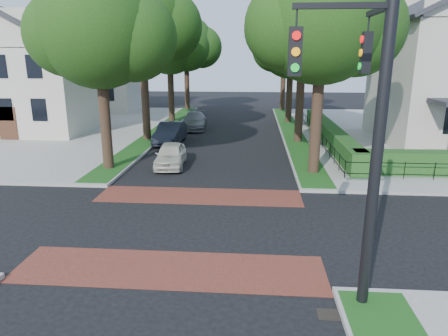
{
  "coord_description": "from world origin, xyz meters",
  "views": [
    {
      "loc": [
        2.38,
        -13.43,
        5.93
      ],
      "look_at": [
        1.17,
        2.18,
        1.6
      ],
      "focal_mm": 32.0,
      "sensor_mm": 36.0,
      "label": 1
    }
  ],
  "objects_px": {
    "parked_car_middle": "(170,133)",
    "parked_car_rear": "(194,121)",
    "parked_car_front": "(171,155)",
    "traffic_signal": "(369,115)"
  },
  "relations": [
    {
      "from": "traffic_signal",
      "to": "parked_car_middle",
      "type": "bearing_deg",
      "value": 114.44
    },
    {
      "from": "traffic_signal",
      "to": "parked_car_middle",
      "type": "distance_m",
      "value": 20.89
    },
    {
      "from": "parked_car_front",
      "to": "parked_car_middle",
      "type": "xyz_separation_m",
      "value": [
        -1.3,
        6.16,
        0.09
      ]
    },
    {
      "from": "traffic_signal",
      "to": "parked_car_rear",
      "type": "xyz_separation_m",
      "value": [
        -7.7,
        24.86,
        -4.0
      ]
    },
    {
      "from": "parked_car_middle",
      "to": "traffic_signal",
      "type": "bearing_deg",
      "value": -63.88
    },
    {
      "from": "parked_car_middle",
      "to": "parked_car_rear",
      "type": "distance_m",
      "value": 6.24
    },
    {
      "from": "parked_car_front",
      "to": "parked_car_middle",
      "type": "relative_size",
      "value": 0.85
    },
    {
      "from": "traffic_signal",
      "to": "parked_car_middle",
      "type": "xyz_separation_m",
      "value": [
        -8.49,
        18.67,
        -3.95
      ]
    },
    {
      "from": "parked_car_rear",
      "to": "parked_car_middle",
      "type": "bearing_deg",
      "value": -101.81
    },
    {
      "from": "traffic_signal",
      "to": "parked_car_rear",
      "type": "bearing_deg",
      "value": 107.2
    }
  ]
}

